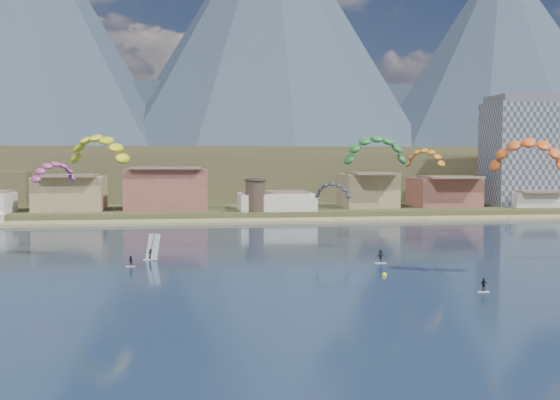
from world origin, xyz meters
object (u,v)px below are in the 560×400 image
(buoy, at_px, (384,275))
(kitesurfer_yellow, at_px, (99,145))
(apartment_tower, at_px, (522,151))
(windsurfer, at_px, (151,252))
(kitesurfer_green, at_px, (375,146))
(kitesurfer_orange, at_px, (528,150))
(watchtower, at_px, (256,195))

(buoy, bearing_deg, kitesurfer_yellow, 150.83)
(apartment_tower, xyz_separation_m, windsurfer, (-103.21, -81.95, -16.54))
(buoy, bearing_deg, kitesurfer_green, 77.22)
(kitesurfer_yellow, height_order, windsurfer, kitesurfer_yellow)
(apartment_tower, relative_size, windsurfer, 7.96)
(kitesurfer_green, bearing_deg, kitesurfer_orange, -64.03)
(apartment_tower, bearing_deg, kitesurfer_yellow, -144.69)
(apartment_tower, relative_size, kitesurfer_yellow, 1.50)
(kitesurfer_orange, relative_size, buoy, 31.62)
(kitesurfer_yellow, relative_size, windsurfer, 5.30)
(kitesurfer_green, distance_m, windsurfer, 41.01)
(kitesurfer_yellow, xyz_separation_m, buoy, (39.73, -22.18, -17.72))
(windsurfer, bearing_deg, kitesurfer_orange, -23.35)
(watchtower, bearing_deg, windsurfer, -108.86)
(kitesurfer_orange, xyz_separation_m, buoy, (-18.68, 2.68, -16.74))
(apartment_tower, distance_m, buoy, 125.04)
(kitesurfer_yellow, xyz_separation_m, kitesurfer_green, (45.25, 2.15, -0.07))
(kitesurfer_orange, distance_m, kitesurfer_green, 30.06)
(apartment_tower, distance_m, kitesurfer_orange, 116.39)
(kitesurfer_green, distance_m, buoy, 30.56)
(buoy, bearing_deg, apartment_tower, 54.68)
(windsurfer, bearing_deg, kitesurfer_green, 8.09)
(apartment_tower, bearing_deg, kitesurfer_green, -130.74)
(watchtower, distance_m, kitesurfer_yellow, 72.88)
(apartment_tower, relative_size, kitesurfer_green, 1.43)
(watchtower, bearing_deg, buoy, -84.45)
(kitesurfer_green, bearing_deg, buoy, -102.78)
(windsurfer, relative_size, buoy, 5.89)
(kitesurfer_green, bearing_deg, windsurfer, -171.91)
(watchtower, bearing_deg, kitesurfer_yellow, -115.76)
(kitesurfer_green, height_order, buoy, kitesurfer_green)
(kitesurfer_yellow, height_order, kitesurfer_orange, kitesurfer_yellow)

